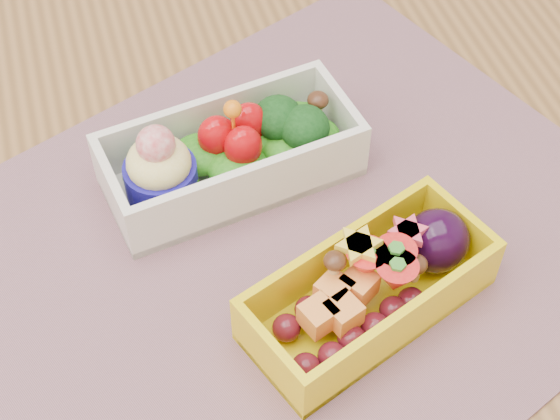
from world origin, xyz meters
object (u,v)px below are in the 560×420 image
object	(u,v)px
table	(227,328)
bento_white	(230,155)
placemat	(271,255)
bento_yellow	(374,286)

from	to	relation	value
table	bento_white	bearing A→B (deg)	68.18
placemat	bento_yellow	size ratio (longest dim) A/B	2.78
table	bento_white	xyz separation A→B (m)	(0.02, 0.06, 0.13)
bento_white	bento_yellow	distance (m)	0.14
table	bento_yellow	world-z (taller)	bento_yellow
table	bento_yellow	bearing A→B (deg)	-41.78
bento_white	bento_yellow	world-z (taller)	bento_white
bento_yellow	table	bearing A→B (deg)	117.13
bento_yellow	bento_white	bearing A→B (deg)	92.93
bento_white	bento_yellow	xyz separation A→B (m)	(0.06, -0.13, -0.00)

